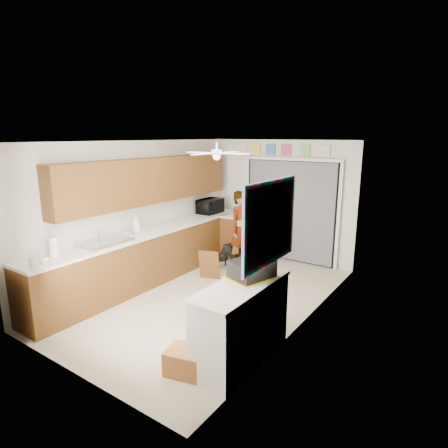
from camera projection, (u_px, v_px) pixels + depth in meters
The scene contains 41 objects.
floor at pixel (210, 296), 6.16m from camera, with size 5.00×5.00×0.00m, color #C1B59C.
ceiling at pixel (209, 141), 5.58m from camera, with size 5.00×5.00×0.00m, color white.
wall_back at pixel (280, 200), 7.88m from camera, with size 3.20×3.20×0.00m, color silver.
wall_front at pixel (66, 268), 3.87m from camera, with size 3.20×3.20×0.00m, color silver.
wall_left at pixel (139, 211), 6.76m from camera, with size 5.00×5.00×0.00m, color silver.
wall_right at pixel (306, 238), 4.99m from camera, with size 5.00×5.00×0.00m, color silver.
left_base_cabinets at pixel (152, 256), 6.78m from camera, with size 0.60×4.80×0.90m, color brown.
left_countertop at pixel (152, 231), 6.66m from camera, with size 0.62×4.80×0.04m, color white.
upper_cabinets at pixel (152, 180), 6.70m from camera, with size 0.32×4.00×0.80m, color brown.
sink_basin at pixel (106, 242), 5.85m from camera, with size 0.50×0.76×0.06m, color silver.
faucet at pixel (97, 235), 5.93m from camera, with size 0.03×0.03×0.22m, color silver.
peninsula_base at pixel (247, 239), 7.94m from camera, with size 1.00×0.60×0.90m, color brown.
peninsula_top at pixel (248, 217), 7.83m from camera, with size 1.04×0.64×0.04m, color white.
back_opening_recess at pixel (290, 211), 7.76m from camera, with size 2.00×0.06×2.10m, color black.
curtain_panel at pixel (289, 212), 7.73m from camera, with size 1.90×0.03×2.05m, color slate.
door_trim_left at pixel (247, 206), 8.30m from camera, with size 0.06×0.04×2.10m, color white.
door_trim_right at pixel (339, 217), 7.18m from camera, with size 0.06×0.04×2.10m, color white.
door_trim_head at pixel (292, 159), 7.49m from camera, with size 2.10×0.04×0.06m, color white.
header_frame_0 at pixel (256, 149), 7.94m from camera, with size 0.22×0.02×0.22m, color #ECDD4E.
header_frame_1 at pixel (271, 149), 7.75m from camera, with size 0.22×0.02×0.22m, color #4575B8.
header_frame_2 at pixel (286, 150), 7.56m from camera, with size 0.22×0.02×0.22m, color #C54A6E.
header_frame_3 at pixel (305, 150), 7.34m from camera, with size 0.22×0.02×0.22m, color #81C36F.
header_frame_4 at pixel (324, 151), 7.12m from camera, with size 0.22×0.02×0.22m, color silver.
route66_sign at pixel (242, 149), 8.13m from camera, with size 0.22×0.02×0.26m, color silver.
right_counter_base at pixel (242, 324), 4.35m from camera, with size 0.50×1.40×0.90m, color white.
right_counter_top at pixel (241, 286), 4.25m from camera, with size 0.54×1.44×0.04m, color white.
abstract_painting at pixel (270, 223), 4.11m from camera, with size 0.03×1.15×0.95m, color #DC51A1.
ceiling_fan at pixel (217, 153), 5.79m from camera, with size 1.14×1.14×0.24m, color white.
microwave at pixel (210, 206), 8.08m from camera, with size 0.56×0.38×0.31m, color black.
soap_bottle at pixel (136, 223), 6.45m from camera, with size 0.13×0.13×0.33m, color silver.
cup at pixel (44, 260), 4.92m from camera, with size 0.11×0.11×0.09m, color white.
jar_a at pixel (33, 263), 4.74m from camera, with size 0.10×0.10×0.14m, color silver.
paper_towel_roll at pixel (53, 247), 5.20m from camera, with size 0.13×0.13×0.28m, color white.
suitcase at pixel (252, 269), 4.44m from camera, with size 0.37×0.49×0.21m, color black.
suitcase_rim at pixel (252, 277), 4.47m from camera, with size 0.44×0.58×0.02m, color yellow.
suitcase_lid at pixel (264, 243), 4.62m from camera, with size 0.42×0.03×0.50m, color black.
cardboard_box at pixel (187, 362), 4.15m from camera, with size 0.45×0.34×0.28m, color #995E30.
navy_crate at pixel (187, 358), 4.28m from camera, with size 0.34×0.28×0.21m, color #161D38.
cabinet_door_panel at pixel (209, 265), 6.83m from camera, with size 0.38×0.03×0.56m, color brown.
man at pixel (241, 229), 7.44m from camera, with size 0.56×0.37×1.53m, color white.
dog at pixel (235, 253), 7.64m from camera, with size 0.28×0.64×0.50m, color black.
Camera 1 is at (3.42, -4.59, 2.59)m, focal length 30.00 mm.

